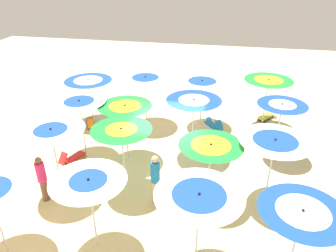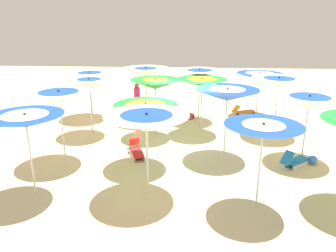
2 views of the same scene
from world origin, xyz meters
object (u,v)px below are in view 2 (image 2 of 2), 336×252
Objects in this scene: beach_umbrella_13 at (146,72)px; beach_umbrella_1 at (147,120)px; beach_umbrella_5 at (146,109)px; beach_umbrella_14 at (200,74)px; beach_umbrella_7 at (309,102)px; lounger_2 at (244,112)px; beachgoer_0 at (137,100)px; beach_umbrella_10 at (202,83)px; beach_umbrella_2 at (263,131)px; beach_umbrella_8 at (89,84)px; beach_umbrella_11 at (279,82)px; beach_umbrella_9 at (155,84)px; beachgoer_1 at (138,122)px; beach_ball at (313,160)px; beach_umbrella_15 at (259,76)px; beach_umbrella_6 at (227,95)px; beach_umbrella_0 at (26,121)px; beach_umbrella_12 at (90,77)px; lounger_4 at (137,151)px; lounger_1 at (183,114)px; beach_umbrella_4 at (59,97)px; lounger_0 at (295,161)px.

beach_umbrella_1 is at bearing -82.58° from beach_umbrella_13.
beach_umbrella_14 is at bearing 70.49° from beach_umbrella_5.
beach_umbrella_7 is 1.85× the size of lounger_2.
beach_umbrella_13 is 1.53m from beachgoer_0.
beach_umbrella_5 is 3.91m from beach_umbrella_10.
beach_umbrella_2 is 8.77m from lounger_2.
beach_umbrella_11 is (7.70, 0.48, 0.08)m from beach_umbrella_8.
beach_umbrella_2 is at bearing -59.73° from beach_umbrella_9.
beachgoer_1 is 6.35m from beach_ball.
beach_umbrella_14 reaches higher than beach_umbrella_15.
beach_umbrella_5 is (-0.28, 1.94, -0.25)m from beach_umbrella_1.
lounger_2 is (1.49, 5.13, -2.05)m from beach_umbrella_6.
beach_umbrella_13 is at bearing 143.18° from beach_ball.
beach_umbrella_14 is 3.15m from lounger_2.
beach_umbrella_2 reaches higher than lounger_2.
beach_umbrella_5 is 2.83m from beach_umbrella_6.
beach_umbrella_0 is 1.01× the size of beach_umbrella_8.
beach_umbrella_6 is at bearing 98.75° from beach_umbrella_2.
beach_umbrella_7 is at bearing -27.32° from beach_umbrella_12.
beach_umbrella_10 is 0.97× the size of beach_umbrella_14.
beach_umbrella_6 is 6.05m from beachgoer_0.
beach_umbrella_10 is 4.13m from lounger_4.
beach_umbrella_5 is at bearing 37.80° from beach_umbrella_0.
beach_umbrella_4 is at bearing -103.57° from lounger_1.
beach_umbrella_9 is 1.94× the size of lounger_2.
beach_umbrella_9 is 1.42× the size of beachgoer_0.
beachgoer_0 is (1.55, 2.46, -1.24)m from beach_umbrella_8.
beachgoer_1 is (-0.82, 3.64, -1.22)m from beach_umbrella_1.
beach_umbrella_13 is (-0.91, 7.00, 0.12)m from beach_umbrella_1.
beach_umbrella_13 is 2.76m from lounger_1.
beach_umbrella_10 is at bearing -66.35° from beachgoer_1.
beach_umbrella_0 is at bearing -162.94° from beach_ball.
beachgoer_0 is (2.24, 0.07, -1.11)m from beach_umbrella_12.
beach_umbrella_6 reaches higher than beach_umbrella_14.
beach_umbrella_12 is at bearing 152.68° from beach_umbrella_7.
beach_umbrella_10 reaches higher than beach_umbrella_15.
beach_umbrella_12 is 1.82× the size of lounger_2.
beach_umbrella_9 is 2.06× the size of lounger_4.
beach_umbrella_5 is 7.08× the size of beach_ball.
beach_umbrella_4 is at bearing -172.00° from beach_umbrella_6.
beach_umbrella_1 is at bearing -178.53° from beachgoer_1.
beach_umbrella_12 is 2.03× the size of lounger_0.
lounger_0 is at bearing -58.74° from beach_umbrella_14.
beach_umbrella_15 is (-0.22, 2.75, -0.25)m from beach_umbrella_11.
beach_umbrella_5 is at bearing -82.89° from beach_umbrella_13.
beach_umbrella_15 is (7.66, 8.37, -0.23)m from beach_umbrella_0.
beach_umbrella_7 is 1.26× the size of beachgoer_1.
lounger_2 is (7.01, 5.91, -2.09)m from beach_umbrella_4.
beach_umbrella_4 is 1.48× the size of beachgoer_0.
beach_umbrella_11 is 0.96× the size of beach_umbrella_13.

